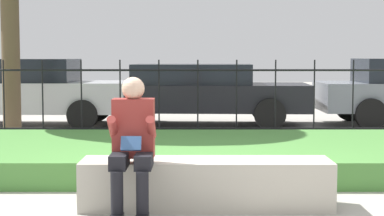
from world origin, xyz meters
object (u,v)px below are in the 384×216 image
at_px(stone_bench, 204,186).
at_px(car_parked_center, 197,92).
at_px(person_seated_reader, 130,140).
at_px(car_parked_left, 23,90).

xyz_separation_m(stone_bench, car_parked_center, (0.01, 7.39, 0.50)).
bearing_deg(car_parked_center, stone_bench, -87.31).
bearing_deg(car_parked_center, person_seated_reader, -92.30).
bearing_deg(stone_bench, person_seated_reader, -154.78).
height_order(person_seated_reader, car_parked_center, car_parked_center).
bearing_deg(person_seated_reader, car_parked_center, 84.92).
relative_size(stone_bench, person_seated_reader, 1.89).
bearing_deg(person_seated_reader, car_parked_left, 111.15).
relative_size(person_seated_reader, car_parked_center, 0.28).
xyz_separation_m(car_parked_left, car_parked_center, (3.65, 0.04, -0.04)).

